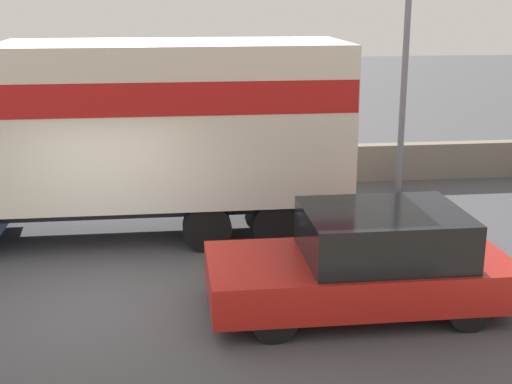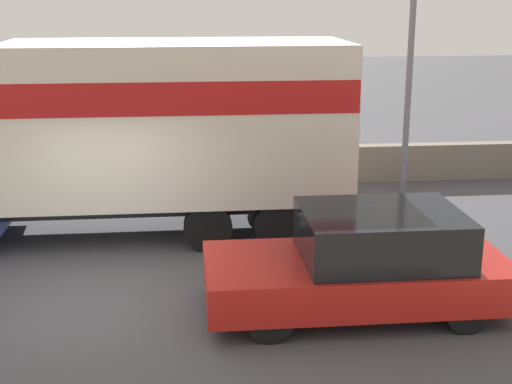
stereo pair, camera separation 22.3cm
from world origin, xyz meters
TOP-DOWN VIEW (x-y plane):
  - ground_plane at (0.00, 0.00)m, footprint 80.00×80.00m
  - stone_wall_backdrop at (0.00, 6.45)m, footprint 60.00×0.35m
  - box_truck at (0.52, 3.12)m, footprint 7.88×2.53m
  - car_hatchback at (3.75, -0.64)m, footprint 4.25×1.90m

SIDE VIEW (x-z plane):
  - ground_plane at x=0.00m, z-range 0.00..0.00m
  - stone_wall_backdrop at x=0.00m, z-range 0.00..0.87m
  - car_hatchback at x=3.75m, z-range -0.01..1.45m
  - box_truck at x=0.52m, z-range 0.28..3.82m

